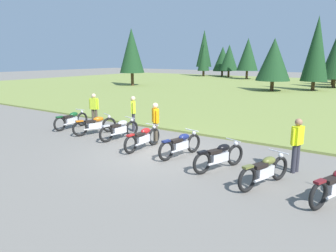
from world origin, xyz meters
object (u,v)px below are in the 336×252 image
motorcycle_silver (120,129)px  rider_checking_bike (133,111)px  motorcycle_olive (265,170)px  motorcycle_maroon (335,185)px  rider_in_hivis_vest (155,121)px  rider_with_back_turned (297,142)px  rider_near_row_end (94,108)px  motorcycle_black (220,156)px  motorcycle_orange (95,125)px  motorcycle_british_green (71,120)px  motorcycle_red (143,138)px  motorcycle_navy (181,144)px

motorcycle_silver → rider_checking_bike: 1.64m
motorcycle_olive → motorcycle_maroon: 1.73m
rider_in_hivis_vest → rider_with_back_turned: 5.49m
rider_near_row_end → motorcycle_black: bearing=-15.5°
motorcycle_silver → rider_with_back_turned: (7.17, 0.07, 0.51)m
motorcycle_orange → motorcycle_maroon: 10.12m
motorcycle_british_green → motorcycle_olive: (10.14, -1.69, 0.00)m
motorcycle_orange → motorcycle_red: bearing=-11.0°
rider_with_back_turned → motorcycle_navy: bearing=-170.2°
motorcycle_red → motorcycle_maroon: 6.74m
motorcycle_silver → motorcycle_black: size_ratio=1.05×
rider_near_row_end → motorcycle_maroon: bearing=-13.6°
motorcycle_orange → motorcycle_maroon: bearing=-8.9°
motorcycle_navy → motorcycle_orange: bearing=173.2°
motorcycle_maroon → rider_in_hivis_vest: 7.04m
motorcycle_orange → rider_with_back_turned: (8.71, 0.04, 0.51)m
rider_in_hivis_vest → rider_near_row_end: bearing=168.9°
motorcycle_maroon → rider_with_back_turned: size_ratio=1.20×
motorcycle_orange → motorcycle_silver: same height
motorcycle_navy → rider_near_row_end: 6.54m
rider_in_hivis_vest → motorcycle_olive: bearing=-19.7°
motorcycle_navy → rider_checking_bike: (-3.94, 2.05, 0.51)m
motorcycle_orange → motorcycle_black: (6.70, -1.05, 0.00)m
rider_near_row_end → motorcycle_british_green: bearing=-119.9°
motorcycle_navy → rider_checking_bike: bearing=152.5°
motorcycle_british_green → motorcycle_red: bearing=-9.0°
rider_in_hivis_vest → rider_near_row_end: (-4.52, 0.88, 0.00)m
motorcycle_british_green → rider_in_hivis_vest: bearing=1.2°
motorcycle_silver → motorcycle_olive: same height
motorcycle_olive → rider_checking_bike: (-7.23, 2.98, 0.51)m
rider_checking_bike → rider_near_row_end: 2.36m
motorcycle_red → motorcycle_olive: size_ratio=1.04×
rider_near_row_end → motorcycle_navy: bearing=-15.7°
rider_checking_bike → motorcycle_orange: bearing=-125.7°
motorcycle_navy → motorcycle_black: (1.72, -0.45, 0.00)m
motorcycle_orange → motorcycle_navy: (4.99, -0.60, 0.00)m
motorcycle_british_green → motorcycle_silver: (3.40, -0.19, 0.00)m
motorcycle_maroon → motorcycle_orange: bearing=171.1°
motorcycle_silver → rider_near_row_end: rider_near_row_end is taller
motorcycle_british_green → rider_checking_bike: bearing=23.8°
motorcycle_maroon → rider_in_hivis_vest: size_ratio=1.20×
motorcycle_orange → rider_checking_bike: rider_checking_bike is taller
motorcycle_navy → rider_near_row_end: size_ratio=1.25×
motorcycle_red → motorcycle_olive: (4.95, -0.88, 0.00)m
motorcycle_red → rider_in_hivis_vest: (-0.10, 0.93, 0.51)m
motorcycle_olive → motorcycle_navy: bearing=164.3°
motorcycle_olive → rider_near_row_end: rider_near_row_end is taller
motorcycle_red → motorcycle_black: (3.38, -0.40, 0.00)m
motorcycle_orange → rider_with_back_turned: size_ratio=1.20×
motorcycle_olive → rider_near_row_end: 9.95m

